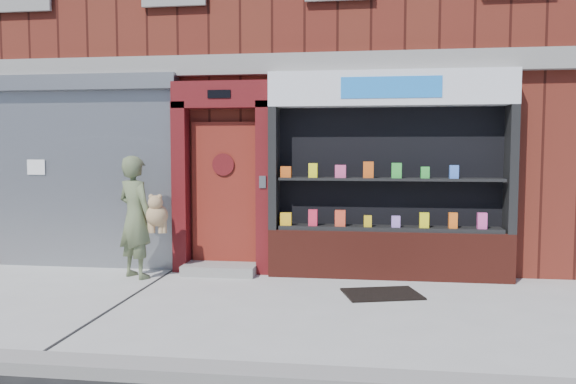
# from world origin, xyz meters

# --- Properties ---
(ground) EXTENTS (80.00, 80.00, 0.00)m
(ground) POSITION_xyz_m (0.00, 0.00, 0.00)
(ground) COLOR #9E9E99
(ground) RESTS_ON ground
(curb) EXTENTS (60.00, 0.30, 0.12)m
(curb) POSITION_xyz_m (0.00, -2.15, 0.06)
(curb) COLOR gray
(curb) RESTS_ON ground
(building) EXTENTS (12.00, 8.16, 8.00)m
(building) POSITION_xyz_m (-0.00, 5.99, 4.00)
(building) COLOR #571C14
(building) RESTS_ON ground
(shutter_bay) EXTENTS (3.10, 0.30, 3.04)m
(shutter_bay) POSITION_xyz_m (-3.00, 1.93, 1.72)
(shutter_bay) COLOR gray
(shutter_bay) RESTS_ON ground
(red_door_bay) EXTENTS (1.52, 0.58, 2.90)m
(red_door_bay) POSITION_xyz_m (-0.75, 1.86, 1.46)
(red_door_bay) COLOR #4F0D10
(red_door_bay) RESTS_ON ground
(pharmacy_bay) EXTENTS (3.50, 0.41, 3.00)m
(pharmacy_bay) POSITION_xyz_m (1.75, 1.81, 1.37)
(pharmacy_bay) COLOR #591D15
(pharmacy_bay) RESTS_ON ground
(woman) EXTENTS (0.91, 0.70, 1.79)m
(woman) POSITION_xyz_m (-1.89, 1.31, 0.90)
(woman) COLOR #596543
(woman) RESTS_ON ground
(doormat) EXTENTS (1.10, 0.90, 0.02)m
(doormat) POSITION_xyz_m (1.63, 0.79, 0.01)
(doormat) COLOR black
(doormat) RESTS_ON ground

